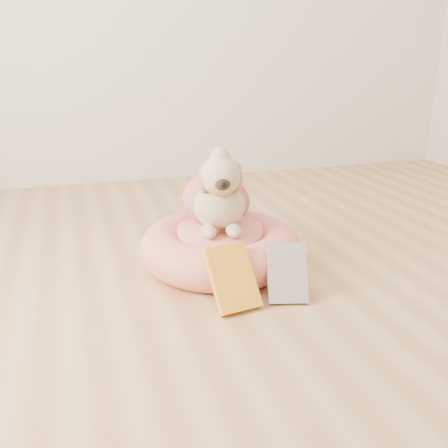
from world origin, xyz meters
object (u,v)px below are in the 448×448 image
object	(u,v)px
dog	(217,183)
book_white	(287,273)
pet_bed	(220,247)
book_yellow	(233,278)

from	to	relation	value
dog	book_white	world-z (taller)	dog
pet_bed	dog	bearing A→B (deg)	93.64
book_white	pet_bed	bearing A→B (deg)	127.46
book_yellow	book_white	distance (m)	0.18
dog	book_yellow	distance (m)	0.41
dog	book_yellow	xyz separation A→B (m)	(-0.05, -0.35, -0.22)
book_yellow	book_white	world-z (taller)	book_yellow
pet_bed	dog	size ratio (longest dim) A/B	1.38
pet_bed	book_white	size ratio (longest dim) A/B	3.04
book_yellow	pet_bed	bearing A→B (deg)	71.11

